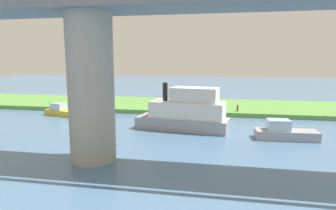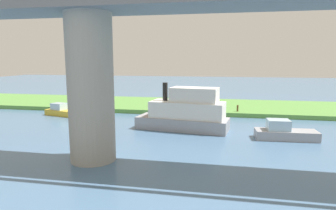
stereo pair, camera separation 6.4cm
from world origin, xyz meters
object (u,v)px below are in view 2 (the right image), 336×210
object	(u,v)px
person_on_bank	(198,105)
riverboat_paddlewheel	(185,113)
bridge_pylon	(91,89)
mooring_post	(238,108)
houseboat_blue	(284,132)
skiff_small	(62,111)

from	to	relation	value
person_on_bank	riverboat_paddlewheel	xyz separation A→B (m)	(0.44, 7.76, 0.42)
person_on_bank	bridge_pylon	bearing A→B (deg)	73.14
mooring_post	houseboat_blue	size ratio (longest dim) A/B	0.15
skiff_small	bridge_pylon	bearing A→B (deg)	127.23
person_on_bank	riverboat_paddlewheel	distance (m)	7.78
person_on_bank	skiff_small	bearing A→B (deg)	12.78
riverboat_paddlewheel	skiff_small	size ratio (longest dim) A/B	1.95
riverboat_paddlewheel	skiff_small	world-z (taller)	riverboat_paddlewheel
mooring_post	skiff_small	distance (m)	20.70
riverboat_paddlewheel	skiff_small	xyz separation A→B (m)	(15.23, -4.21, -1.11)
bridge_pylon	skiff_small	bearing A→B (deg)	-52.77
mooring_post	houseboat_blue	xyz separation A→B (m)	(-3.35, 9.87, -0.29)
skiff_small	riverboat_paddlewheel	bearing A→B (deg)	164.57
person_on_bank	riverboat_paddlewheel	world-z (taller)	riverboat_paddlewheel
bridge_pylon	riverboat_paddlewheel	size ratio (longest dim) A/B	1.06
mooring_post	skiff_small	xyz separation A→B (m)	(20.35, 3.82, -0.36)
bridge_pylon	person_on_bank	size ratio (longest dim) A/B	6.75
bridge_pylon	mooring_post	distance (m)	20.51
person_on_bank	houseboat_blue	xyz separation A→B (m)	(-8.03, 9.61, -0.62)
skiff_small	houseboat_blue	world-z (taller)	houseboat_blue
bridge_pylon	houseboat_blue	size ratio (longest dim) A/B	1.88
person_on_bank	houseboat_blue	world-z (taller)	person_on_bank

